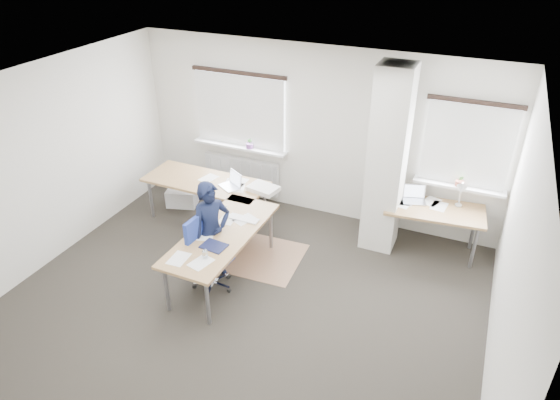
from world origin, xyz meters
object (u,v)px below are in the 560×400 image
at_px(desk_side, 435,211).
at_px(person, 212,232).
at_px(desk_main, 217,207).
at_px(task_chair, 210,269).

distance_m(desk_side, person, 3.22).
bearing_deg(desk_side, desk_main, -164.37).
height_order(desk_main, person, person).
bearing_deg(task_chair, desk_side, 43.64).
height_order(desk_side, task_chair, desk_side).
height_order(task_chair, person, person).
distance_m(desk_main, task_chair, 1.04).
relative_size(desk_side, task_chair, 1.41).
distance_m(desk_main, person, 0.73).
distance_m(task_chair, person, 0.50).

